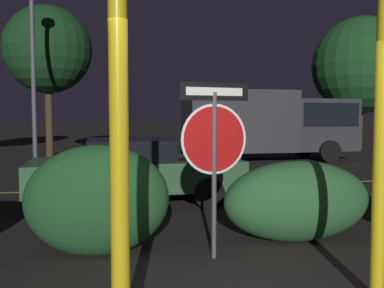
{
  "coord_description": "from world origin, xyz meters",
  "views": [
    {
      "loc": [
        -1.19,
        -3.63,
        1.81
      ],
      "look_at": [
        0.1,
        3.12,
        1.34
      ],
      "focal_mm": 40.0,
      "sensor_mm": 36.0,
      "label": 1
    }
  ],
  "objects_px": {
    "hedge_bush_2": "(297,201)",
    "delivery_truck": "(272,122)",
    "hedge_bush_1": "(98,200)",
    "tree_2": "(48,50)",
    "tree_1": "(361,66)",
    "passing_car_2": "(135,170)",
    "stop_sign": "(214,137)",
    "yellow_pole_right": "(382,125)",
    "yellow_pole_left": "(119,129)",
    "street_lamp": "(33,43)"
  },
  "relations": [
    {
      "from": "hedge_bush_1",
      "to": "delivery_truck",
      "type": "relative_size",
      "value": 0.27
    },
    {
      "from": "street_lamp",
      "to": "passing_car_2",
      "type": "bearing_deg",
      "value": -66.11
    },
    {
      "from": "hedge_bush_1",
      "to": "tree_1",
      "type": "distance_m",
      "value": 19.61
    },
    {
      "from": "hedge_bush_1",
      "to": "street_lamp",
      "type": "relative_size",
      "value": 0.29
    },
    {
      "from": "tree_1",
      "to": "tree_2",
      "type": "distance_m",
      "value": 15.21
    },
    {
      "from": "yellow_pole_right",
      "to": "stop_sign",
      "type": "bearing_deg",
      "value": 129.38
    },
    {
      "from": "passing_car_2",
      "to": "street_lamp",
      "type": "bearing_deg",
      "value": -158.06
    },
    {
      "from": "stop_sign",
      "to": "delivery_truck",
      "type": "height_order",
      "value": "delivery_truck"
    },
    {
      "from": "hedge_bush_1",
      "to": "tree_1",
      "type": "bearing_deg",
      "value": 48.58
    },
    {
      "from": "tree_2",
      "to": "tree_1",
      "type": "bearing_deg",
      "value": 2.51
    },
    {
      "from": "passing_car_2",
      "to": "tree_2",
      "type": "height_order",
      "value": "tree_2"
    },
    {
      "from": "passing_car_2",
      "to": "delivery_truck",
      "type": "height_order",
      "value": "delivery_truck"
    },
    {
      "from": "hedge_bush_1",
      "to": "tree_2",
      "type": "bearing_deg",
      "value": 100.02
    },
    {
      "from": "hedge_bush_1",
      "to": "tree_1",
      "type": "xyz_separation_m",
      "value": [
        12.76,
        14.46,
        3.6
      ]
    },
    {
      "from": "stop_sign",
      "to": "hedge_bush_2",
      "type": "relative_size",
      "value": 1.01
    },
    {
      "from": "hedge_bush_2",
      "to": "delivery_truck",
      "type": "xyz_separation_m",
      "value": [
        3.65,
        10.32,
        0.95
      ]
    },
    {
      "from": "stop_sign",
      "to": "hedge_bush_2",
      "type": "distance_m",
      "value": 1.72
    },
    {
      "from": "yellow_pole_left",
      "to": "yellow_pole_right",
      "type": "relative_size",
      "value": 1.0
    },
    {
      "from": "delivery_truck",
      "to": "street_lamp",
      "type": "xyz_separation_m",
      "value": [
        -8.9,
        -0.11,
        2.8
      ]
    },
    {
      "from": "stop_sign",
      "to": "passing_car_2",
      "type": "relative_size",
      "value": 0.5
    },
    {
      "from": "passing_car_2",
      "to": "street_lamp",
      "type": "height_order",
      "value": "street_lamp"
    },
    {
      "from": "hedge_bush_2",
      "to": "tree_2",
      "type": "relative_size",
      "value": 0.34
    },
    {
      "from": "delivery_truck",
      "to": "tree_2",
      "type": "height_order",
      "value": "tree_2"
    },
    {
      "from": "yellow_pole_left",
      "to": "yellow_pole_right",
      "type": "xyz_separation_m",
      "value": [
        2.46,
        0.43,
        0.01
      ]
    },
    {
      "from": "stop_sign",
      "to": "yellow_pole_right",
      "type": "height_order",
      "value": "yellow_pole_right"
    },
    {
      "from": "delivery_truck",
      "to": "tree_1",
      "type": "relative_size",
      "value": 0.99
    },
    {
      "from": "yellow_pole_right",
      "to": "hedge_bush_2",
      "type": "distance_m",
      "value": 2.32
    },
    {
      "from": "hedge_bush_2",
      "to": "street_lamp",
      "type": "bearing_deg",
      "value": 117.23
    },
    {
      "from": "hedge_bush_2",
      "to": "delivery_truck",
      "type": "bearing_deg",
      "value": 70.54
    },
    {
      "from": "stop_sign",
      "to": "street_lamp",
      "type": "distance_m",
      "value": 11.74
    },
    {
      "from": "yellow_pole_left",
      "to": "delivery_truck",
      "type": "xyz_separation_m",
      "value": [
        6.2,
        12.78,
        -0.18
      ]
    },
    {
      "from": "hedge_bush_2",
      "to": "street_lamp",
      "type": "relative_size",
      "value": 0.35
    },
    {
      "from": "hedge_bush_2",
      "to": "street_lamp",
      "type": "distance_m",
      "value": 12.08
    },
    {
      "from": "yellow_pole_left",
      "to": "hedge_bush_1",
      "type": "relative_size",
      "value": 1.86
    },
    {
      "from": "hedge_bush_2",
      "to": "stop_sign",
      "type": "bearing_deg",
      "value": -159.74
    },
    {
      "from": "street_lamp",
      "to": "tree_1",
      "type": "relative_size",
      "value": 0.92
    },
    {
      "from": "hedge_bush_2",
      "to": "street_lamp",
      "type": "height_order",
      "value": "street_lamp"
    },
    {
      "from": "delivery_truck",
      "to": "tree_2",
      "type": "xyz_separation_m",
      "value": [
        -8.87,
        3.35,
        3.05
      ]
    },
    {
      "from": "yellow_pole_left",
      "to": "tree_1",
      "type": "height_order",
      "value": "tree_1"
    },
    {
      "from": "yellow_pole_left",
      "to": "delivery_truck",
      "type": "bearing_deg",
      "value": 64.12
    },
    {
      "from": "stop_sign",
      "to": "yellow_pole_right",
      "type": "xyz_separation_m",
      "value": [
        1.25,
        -1.53,
        0.18
      ]
    },
    {
      "from": "yellow_pole_left",
      "to": "hedge_bush_2",
      "type": "height_order",
      "value": "yellow_pole_left"
    },
    {
      "from": "yellow_pole_left",
      "to": "street_lamp",
      "type": "height_order",
      "value": "street_lamp"
    },
    {
      "from": "tree_2",
      "to": "stop_sign",
      "type": "bearing_deg",
      "value": -74.71
    },
    {
      "from": "tree_2",
      "to": "delivery_truck",
      "type": "bearing_deg",
      "value": -20.69
    },
    {
      "from": "hedge_bush_1",
      "to": "tree_1",
      "type": "relative_size",
      "value": 0.27
    },
    {
      "from": "yellow_pole_left",
      "to": "hedge_bush_1",
      "type": "xyz_separation_m",
      "value": [
        -0.23,
        2.34,
        -0.99
      ]
    },
    {
      "from": "street_lamp",
      "to": "tree_2",
      "type": "bearing_deg",
      "value": 89.45
    },
    {
      "from": "tree_1",
      "to": "passing_car_2",
      "type": "bearing_deg",
      "value": -137.29
    },
    {
      "from": "delivery_truck",
      "to": "passing_car_2",
      "type": "bearing_deg",
      "value": -39.79
    }
  ]
}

